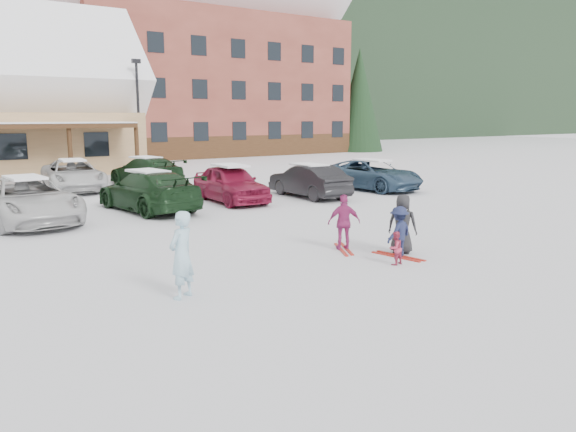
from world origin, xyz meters
TOP-DOWN VIEW (x-y plane):
  - ground at (0.00, 0.00)m, footprint 160.00×160.00m
  - alpine_hotel at (14.27, 38.00)m, footprint 31.48×14.01m
  - lamp_post at (4.63, 23.16)m, footprint 0.50×0.25m
  - conifer_1 at (30.00, 32.00)m, footprint 4.84×4.84m
  - conifer_3 at (6.00, 44.00)m, footprint 3.96×3.96m
  - conifer_4 at (34.00, 46.00)m, footprint 5.06×5.06m
  - adult_skier at (-3.19, -0.55)m, footprint 0.73×0.65m
  - toddler_red at (1.87, -1.10)m, footprint 0.41×0.33m
  - child_navy at (2.47, -0.61)m, footprint 0.88×0.60m
  - skis_child_navy at (2.47, -0.61)m, footprint 0.45×1.41m
  - child_magenta at (1.86, 0.72)m, footprint 0.91×0.70m
  - skis_child_magenta at (1.86, 0.72)m, footprint 0.82×1.33m
  - bystander_dark at (2.83, -0.38)m, footprint 0.80×0.87m
  - parked_car_2 at (-4.16, 9.35)m, footprint 2.91×5.53m
  - parked_car_3 at (-0.07, 9.38)m, footprint 2.67×5.26m
  - parked_car_4 at (3.41, 9.59)m, footprint 1.95×4.42m
  - parked_car_5 at (6.82, 8.92)m, footprint 1.51×4.22m
  - parked_car_6 at (10.73, 9.27)m, footprint 2.94×5.27m
  - parked_car_10 at (-0.89, 16.78)m, footprint 2.81×5.32m
  - parked_car_11 at (2.64, 16.89)m, footprint 2.73×5.07m

SIDE VIEW (x-z plane):
  - ground at x=0.00m, z-range 0.00..0.00m
  - skis_child_navy at x=2.47m, z-range 0.00..0.03m
  - skis_child_magenta at x=1.86m, z-range 0.00..0.03m
  - toddler_red at x=1.87m, z-range 0.00..0.79m
  - child_navy at x=2.47m, z-range 0.00..1.25m
  - parked_car_5 at x=6.82m, z-range 0.00..1.39m
  - parked_car_6 at x=10.73m, z-range 0.00..1.39m
  - parked_car_11 at x=2.64m, z-range 0.00..1.40m
  - parked_car_10 at x=-0.89m, z-range 0.00..1.43m
  - child_magenta at x=1.86m, z-range 0.00..1.44m
  - parked_car_3 at x=-0.07m, z-range 0.00..1.46m
  - parked_car_4 at x=3.41m, z-range 0.00..1.48m
  - parked_car_2 at x=-4.16m, z-range 0.00..1.49m
  - bystander_dark at x=2.83m, z-range 0.00..1.49m
  - adult_skier at x=-3.19m, z-range 0.00..1.67m
  - lamp_post at x=4.63m, z-range 0.41..7.14m
  - conifer_3 at x=6.00m, z-range 0.53..9.71m
  - conifer_1 at x=30.00m, z-range 0.65..11.87m
  - conifer_4 at x=34.00m, z-range 0.68..12.41m
  - alpine_hotel at x=14.27m, z-range -2.11..19.37m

